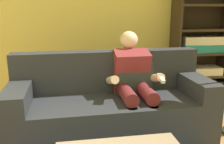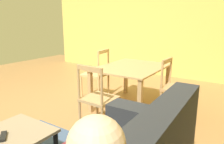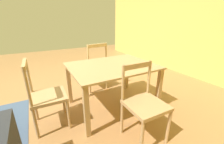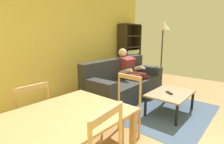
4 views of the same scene
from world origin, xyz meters
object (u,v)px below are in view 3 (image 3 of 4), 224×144
at_px(dining_chair_near_wall, 144,104).
at_px(dining_chair_facing_couch, 46,96).
at_px(dining_table, 112,71).
at_px(dining_chair_by_doorway, 94,67).

height_order(dining_chair_near_wall, dining_chair_facing_couch, dining_chair_facing_couch).
bearing_deg(dining_table, dining_chair_near_wall, 90.03).
relative_size(dining_table, dining_chair_facing_couch, 1.37).
bearing_deg(dining_table, dining_chair_by_doorway, -90.26).
bearing_deg(dining_chair_by_doorway, dining_chair_near_wall, 89.88).
bearing_deg(dining_chair_by_doorway, dining_chair_facing_couch, 38.19).
xyz_separation_m(dining_chair_near_wall, dining_chair_by_doorway, (-0.00, -1.52, 0.01)).
height_order(dining_table, dining_chair_near_wall, dining_chair_near_wall).
relative_size(dining_chair_near_wall, dining_chair_by_doorway, 0.95).
distance_m(dining_table, dining_chair_facing_couch, 0.97).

